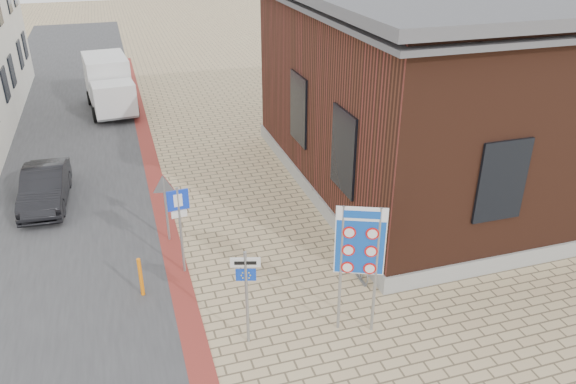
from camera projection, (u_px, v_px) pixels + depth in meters
ground at (286, 342)px, 12.87m from camera, size 120.00×120.00×0.00m
road_strip at (61, 141)px, 24.19m from camera, size 7.00×60.00×0.02m
curb_strip at (155, 177)px, 20.86m from camera, size 0.60×40.00×0.02m
brick_building at (470, 83)px, 19.71m from camera, size 13.00×13.00×6.80m
bike_rack at (354, 262)px, 15.34m from camera, size 0.08×1.80×0.60m
sedan at (45, 187)px, 18.73m from camera, size 1.51×3.86×1.25m
box_truck at (109, 84)px, 27.48m from camera, size 2.40×5.02×2.55m
border_sign at (360, 243)px, 12.25m from camera, size 1.04×0.48×3.26m
essen_sign at (246, 284)px, 12.20m from camera, size 0.64×0.22×2.42m
parking_sign at (179, 216)px, 14.62m from camera, size 0.57×0.09×2.57m
yield_sign at (164, 192)px, 16.19m from camera, size 0.75×0.20×2.12m
bollard at (141, 277)px, 14.21m from camera, size 0.11×0.11×1.11m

